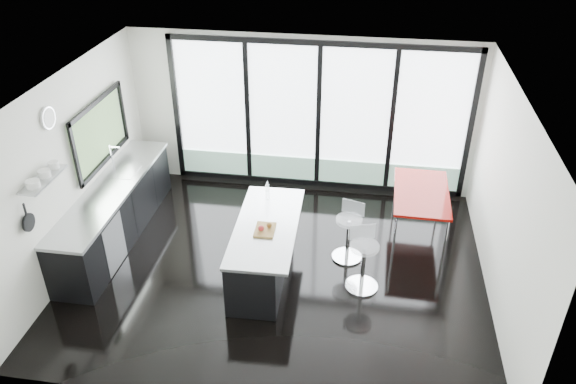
% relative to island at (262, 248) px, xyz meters
% --- Properties ---
extents(floor, '(6.00, 5.00, 0.00)m').
position_rel_island_xyz_m(floor, '(0.21, 0.12, -0.43)').
color(floor, black).
rests_on(floor, ground).
extents(ceiling, '(6.00, 5.00, 0.00)m').
position_rel_island_xyz_m(ceiling, '(0.21, 0.12, 2.37)').
color(ceiling, white).
rests_on(ceiling, wall_back).
extents(wall_back, '(6.00, 0.09, 2.80)m').
position_rel_island_xyz_m(wall_back, '(0.48, 2.59, 0.84)').
color(wall_back, silver).
rests_on(wall_back, ground).
extents(wall_front, '(6.00, 0.00, 2.80)m').
position_rel_island_xyz_m(wall_front, '(0.21, -2.38, 0.97)').
color(wall_front, silver).
rests_on(wall_front, ground).
extents(wall_left, '(0.26, 5.00, 2.80)m').
position_rel_island_xyz_m(wall_left, '(-2.77, 0.39, 1.13)').
color(wall_left, silver).
rests_on(wall_left, ground).
extents(wall_right, '(0.00, 5.00, 2.80)m').
position_rel_island_xyz_m(wall_right, '(3.21, 0.12, 0.97)').
color(wall_right, silver).
rests_on(wall_right, ground).
extents(counter_cabinets, '(0.69, 3.24, 1.36)m').
position_rel_island_xyz_m(counter_cabinets, '(-2.47, 0.52, 0.04)').
color(counter_cabinets, black).
rests_on(counter_cabinets, floor).
extents(island, '(0.92, 2.08, 1.09)m').
position_rel_island_xyz_m(island, '(0.00, 0.00, 0.00)').
color(island, black).
rests_on(island, floor).
extents(bar_stool_near, '(0.58, 0.58, 0.74)m').
position_rel_island_xyz_m(bar_stool_near, '(1.45, -0.12, -0.06)').
color(bar_stool_near, silver).
rests_on(bar_stool_near, floor).
extents(bar_stool_far, '(0.56, 0.56, 0.72)m').
position_rel_island_xyz_m(bar_stool_far, '(1.20, 0.53, -0.07)').
color(bar_stool_far, silver).
rests_on(bar_stool_far, floor).
extents(red_table, '(0.87, 1.49, 0.79)m').
position_rel_island_xyz_m(red_table, '(2.27, 1.34, -0.03)').
color(red_table, maroon).
rests_on(red_table, floor).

